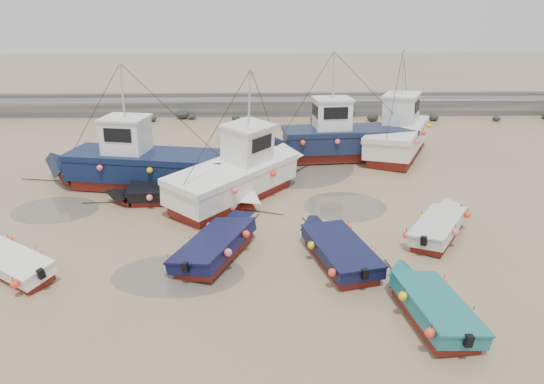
{
  "coord_description": "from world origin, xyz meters",
  "views": [
    {
      "loc": [
        0.91,
        -19.81,
        9.97
      ],
      "look_at": [
        1.41,
        1.59,
        1.4
      ],
      "focal_mm": 35.0,
      "sensor_mm": 36.0,
      "label": 1
    }
  ],
  "objects_px": {
    "dinghy_2": "(429,301)",
    "dinghy_4": "(165,191)",
    "dinghy_0": "(9,259)",
    "cabin_boat_3": "(401,132)",
    "dinghy_1": "(220,241)",
    "cabin_boat_0": "(137,163)",
    "dinghy_5": "(218,195)",
    "person": "(156,189)",
    "dinghy_3": "(441,224)",
    "cabin_boat_2": "(338,137)",
    "dinghy_6": "(337,246)",
    "cabin_boat_1": "(241,171)"
  },
  "relations": [
    {
      "from": "dinghy_2",
      "to": "dinghy_4",
      "type": "relative_size",
      "value": 0.91
    },
    {
      "from": "dinghy_0",
      "to": "cabin_boat_3",
      "type": "bearing_deg",
      "value": -16.03
    },
    {
      "from": "dinghy_1",
      "to": "cabin_boat_0",
      "type": "height_order",
      "value": "cabin_boat_0"
    },
    {
      "from": "dinghy_5",
      "to": "person",
      "type": "distance_m",
      "value": 4.12
    },
    {
      "from": "dinghy_3",
      "to": "dinghy_2",
      "type": "bearing_deg",
      "value": -78.24
    },
    {
      "from": "person",
      "to": "cabin_boat_2",
      "type": "bearing_deg",
      "value": -171.83
    },
    {
      "from": "dinghy_6",
      "to": "dinghy_4",
      "type": "bearing_deg",
      "value": 126.9
    },
    {
      "from": "dinghy_4",
      "to": "cabin_boat_1",
      "type": "relative_size",
      "value": 0.74
    },
    {
      "from": "cabin_boat_2",
      "to": "cabin_boat_3",
      "type": "xyz_separation_m",
      "value": [
        3.95,
        0.93,
        0.05
      ]
    },
    {
      "from": "dinghy_4",
      "to": "dinghy_1",
      "type": "bearing_deg",
      "value": -153.82
    },
    {
      "from": "dinghy_2",
      "to": "person",
      "type": "height_order",
      "value": "dinghy_2"
    },
    {
      "from": "dinghy_0",
      "to": "cabin_boat_2",
      "type": "distance_m",
      "value": 18.99
    },
    {
      "from": "dinghy_1",
      "to": "dinghy_2",
      "type": "bearing_deg",
      "value": -9.78
    },
    {
      "from": "dinghy_0",
      "to": "dinghy_1",
      "type": "height_order",
      "value": "same"
    },
    {
      "from": "person",
      "to": "dinghy_6",
      "type": "bearing_deg",
      "value": 120.37
    },
    {
      "from": "cabin_boat_2",
      "to": "dinghy_0",
      "type": "bearing_deg",
      "value": 128.48
    },
    {
      "from": "dinghy_1",
      "to": "dinghy_3",
      "type": "bearing_deg",
      "value": 31.02
    },
    {
      "from": "cabin_boat_0",
      "to": "dinghy_5",
      "type": "bearing_deg",
      "value": -111.75
    },
    {
      "from": "dinghy_4",
      "to": "cabin_boat_3",
      "type": "bearing_deg",
      "value": -64.12
    },
    {
      "from": "dinghy_1",
      "to": "dinghy_3",
      "type": "distance_m",
      "value": 9.21
    },
    {
      "from": "dinghy_6",
      "to": "cabin_boat_3",
      "type": "height_order",
      "value": "cabin_boat_3"
    },
    {
      "from": "cabin_boat_0",
      "to": "dinghy_6",
      "type": "bearing_deg",
      "value": -120.82
    },
    {
      "from": "cabin_boat_2",
      "to": "dinghy_2",
      "type": "bearing_deg",
      "value": 177.39
    },
    {
      "from": "dinghy_5",
      "to": "cabin_boat_2",
      "type": "xyz_separation_m",
      "value": [
        6.66,
        7.03,
        0.75
      ]
    },
    {
      "from": "dinghy_5",
      "to": "cabin_boat_3",
      "type": "height_order",
      "value": "cabin_boat_3"
    },
    {
      "from": "dinghy_4",
      "to": "person",
      "type": "height_order",
      "value": "dinghy_4"
    },
    {
      "from": "dinghy_0",
      "to": "dinghy_3",
      "type": "distance_m",
      "value": 16.89
    },
    {
      "from": "dinghy_2",
      "to": "cabin_boat_2",
      "type": "distance_m",
      "value": 16.13
    },
    {
      "from": "dinghy_5",
      "to": "cabin_boat_2",
      "type": "bearing_deg",
      "value": 158.33
    },
    {
      "from": "cabin_boat_3",
      "to": "dinghy_6",
      "type": "bearing_deg",
      "value": -87.54
    },
    {
      "from": "dinghy_4",
      "to": "cabin_boat_3",
      "type": "height_order",
      "value": "cabin_boat_3"
    },
    {
      "from": "dinghy_5",
      "to": "cabin_boat_0",
      "type": "height_order",
      "value": "cabin_boat_0"
    },
    {
      "from": "dinghy_3",
      "to": "person",
      "type": "distance_m",
      "value": 14.12
    },
    {
      "from": "dinghy_1",
      "to": "dinghy_2",
      "type": "height_order",
      "value": "same"
    },
    {
      "from": "cabin_boat_0",
      "to": "cabin_boat_2",
      "type": "distance_m",
      "value": 11.79
    },
    {
      "from": "dinghy_0",
      "to": "cabin_boat_2",
      "type": "relative_size",
      "value": 0.46
    },
    {
      "from": "cabin_boat_1",
      "to": "dinghy_3",
      "type": "bearing_deg",
      "value": 11.33
    },
    {
      "from": "dinghy_1",
      "to": "dinghy_3",
      "type": "height_order",
      "value": "same"
    },
    {
      "from": "dinghy_1",
      "to": "person",
      "type": "relative_size",
      "value": 3.31
    },
    {
      "from": "dinghy_3",
      "to": "dinghy_5",
      "type": "relative_size",
      "value": 1.05
    },
    {
      "from": "dinghy_4",
      "to": "cabin_boat_3",
      "type": "distance_m",
      "value": 15.13
    },
    {
      "from": "dinghy_1",
      "to": "dinghy_2",
      "type": "relative_size",
      "value": 1.06
    },
    {
      "from": "dinghy_5",
      "to": "cabin_boat_0",
      "type": "bearing_deg",
      "value": -99.89
    },
    {
      "from": "dinghy_3",
      "to": "cabin_boat_1",
      "type": "xyz_separation_m",
      "value": [
        -8.49,
        4.48,
        0.79
      ]
    },
    {
      "from": "cabin_boat_0",
      "to": "cabin_boat_3",
      "type": "bearing_deg",
      "value": -60.47
    },
    {
      "from": "dinghy_1",
      "to": "cabin_boat_2",
      "type": "relative_size",
      "value": 0.58
    },
    {
      "from": "dinghy_4",
      "to": "cabin_boat_2",
      "type": "distance_m",
      "value": 11.28
    },
    {
      "from": "cabin_boat_1",
      "to": "cabin_boat_3",
      "type": "relative_size",
      "value": 0.96
    },
    {
      "from": "dinghy_3",
      "to": "cabin_boat_2",
      "type": "bearing_deg",
      "value": 138.81
    },
    {
      "from": "cabin_boat_1",
      "to": "dinghy_2",
      "type": "bearing_deg",
      "value": -19.31
    }
  ]
}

